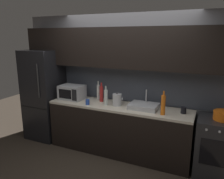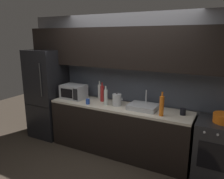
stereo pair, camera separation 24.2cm
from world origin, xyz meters
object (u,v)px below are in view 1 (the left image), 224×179
wine_bottle_orange (163,105)px  mug_dark (183,110)px  refrigerator (44,95)px  wine_bottle_red (101,94)px  cooking_pot (224,116)px  kettle (117,100)px  microwave (72,92)px  oven_range (216,147)px  mug_blue (87,102)px  wine_bottle_clear (106,97)px  wine_bottle_white (98,92)px

wine_bottle_orange → mug_dark: bearing=34.0°
refrigerator → wine_bottle_orange: size_ratio=4.84×
wine_bottle_red → cooking_pot: 2.07m
kettle → wine_bottle_orange: (0.84, -0.14, 0.06)m
microwave → wine_bottle_orange: wine_bottle_orange is taller
oven_range → mug_blue: (-2.15, -0.18, 0.50)m
refrigerator → kettle: size_ratio=7.89×
microwave → mug_blue: size_ratio=4.86×
wine_bottle_clear → mug_blue: 0.35m
wine_bottle_red → mug_blue: 0.33m
refrigerator → microwave: bearing=1.6°
mug_blue → mug_dark: 1.65m
wine_bottle_orange → cooking_pot: wine_bottle_orange is taller
wine_bottle_red → wine_bottle_white: wine_bottle_red is taller
mug_blue → wine_bottle_clear: bearing=17.6°
cooking_pot → refrigerator: bearing=-180.0°
wine_bottle_red → mug_blue: wine_bottle_red is taller
oven_range → wine_bottle_orange: bearing=-169.9°
wine_bottle_clear → microwave: bearing=173.1°
wine_bottle_clear → wine_bottle_orange: 1.03m
mug_blue → cooking_pot: bearing=4.6°
mug_dark → cooking_pot: 0.58m
microwave → cooking_pot: microwave is taller
wine_bottle_clear → kettle: bearing=20.9°
kettle → wine_bottle_white: size_ratio=0.64×
wine_bottle_white → mug_blue: size_ratio=3.81×
refrigerator → wine_bottle_clear: 1.47m
wine_bottle_clear → oven_range: bearing=2.3°
refrigerator → microwave: refrigerator is taller
refrigerator → oven_range: refrigerator is taller
microwave → cooking_pot: bearing=-0.4°
wine_bottle_clear → cooking_pot: (1.89, 0.08, -0.08)m
kettle → wine_bottle_clear: bearing=-159.1°
refrigerator → mug_blue: bearing=-8.8°
wine_bottle_red → wine_bottle_white: 0.16m
wine_bottle_orange → kettle: bearing=170.5°
refrigerator → wine_bottle_clear: size_ratio=5.26×
wine_bottle_red → wine_bottle_orange: 1.22m
wine_bottle_white → wine_bottle_clear: 0.41m
wine_bottle_orange → mug_dark: (0.29, 0.19, -0.11)m
microwave → mug_dark: 2.09m
wine_bottle_white → refrigerator: bearing=-170.2°
refrigerator → wine_bottle_clear: bearing=-3.0°
kettle → cooking_pot: kettle is taller
microwave → wine_bottle_orange: bearing=-5.2°
oven_range → mug_blue: 2.22m
cooking_pot → wine_bottle_red: bearing=177.3°
wine_bottle_orange → mug_dark: 0.36m
microwave → wine_bottle_clear: wine_bottle_clear is taller
oven_range → mug_dark: 0.73m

